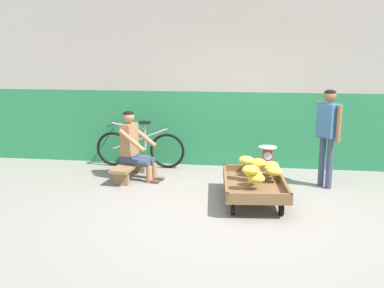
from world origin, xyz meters
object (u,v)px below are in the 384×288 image
object	(u,v)px
vendor_seated	(134,146)
weighing_scale	(267,155)
bicycle_near_left	(140,148)
plastic_crate	(267,173)
shopping_bag	(276,183)
customer_adult	(328,127)
low_bench	(130,167)
banana_cart	(254,186)

from	to	relation	value
vendor_seated	weighing_scale	world-z (taller)	vendor_seated
bicycle_near_left	plastic_crate	bearing A→B (deg)	-15.82
shopping_bag	weighing_scale	bearing A→B (deg)	107.81
vendor_seated	customer_adult	size ratio (longest dim) A/B	0.75
bicycle_near_left	customer_adult	world-z (taller)	customer_adult
plastic_crate	shopping_bag	world-z (taller)	plastic_crate
weighing_scale	bicycle_near_left	distance (m)	2.38
shopping_bag	bicycle_near_left	bearing A→B (deg)	156.20
low_bench	vendor_seated	xyz separation A→B (m)	(0.09, -0.02, 0.37)
banana_cart	vendor_seated	distance (m)	2.18
bicycle_near_left	banana_cart	bearing A→B (deg)	-38.26
vendor_seated	customer_adult	world-z (taller)	customer_adult
bicycle_near_left	shopping_bag	bearing A→B (deg)	-23.80
vendor_seated	plastic_crate	distance (m)	2.22
banana_cart	customer_adult	world-z (taller)	customer_adult
bicycle_near_left	customer_adult	size ratio (longest dim) A/B	1.09
low_bench	shopping_bag	world-z (taller)	low_bench
weighing_scale	bicycle_near_left	world-z (taller)	bicycle_near_left
vendor_seated	shopping_bag	xyz separation A→B (m)	(2.31, -0.30, -0.45)
low_bench	weighing_scale	xyz separation A→B (m)	(2.26, 0.10, 0.25)
banana_cart	weighing_scale	bearing A→B (deg)	78.43
plastic_crate	customer_adult	xyz separation A→B (m)	(0.90, -0.13, 0.80)
banana_cart	vendor_seated	xyz separation A→B (m)	(-1.97, 0.87, 0.33)
plastic_crate	banana_cart	bearing A→B (deg)	-101.56
low_bench	customer_adult	distance (m)	3.24
weighing_scale	customer_adult	size ratio (longest dim) A/B	0.20
banana_cart	plastic_crate	xyz separation A→B (m)	(0.20, 1.00, -0.09)
banana_cart	shopping_bag	world-z (taller)	banana_cart
customer_adult	weighing_scale	bearing A→B (deg)	171.80
banana_cart	low_bench	xyz separation A→B (m)	(-2.06, 0.89, -0.04)
banana_cart	bicycle_near_left	bearing A→B (deg)	141.74
low_bench	vendor_seated	distance (m)	0.38
vendor_seated	customer_adult	bearing A→B (deg)	-0.10
plastic_crate	bicycle_near_left	world-z (taller)	bicycle_near_left
vendor_seated	low_bench	bearing A→B (deg)	166.77
banana_cart	plastic_crate	bearing A→B (deg)	78.44
vendor_seated	plastic_crate	bearing A→B (deg)	3.28
low_bench	customer_adult	size ratio (longest dim) A/B	0.73
plastic_crate	customer_adult	bearing A→B (deg)	-8.27
banana_cart	plastic_crate	size ratio (longest dim) A/B	4.21
plastic_crate	shopping_bag	bearing A→B (deg)	-72.23
vendor_seated	bicycle_near_left	xyz separation A→B (m)	(-0.11, 0.77, -0.21)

